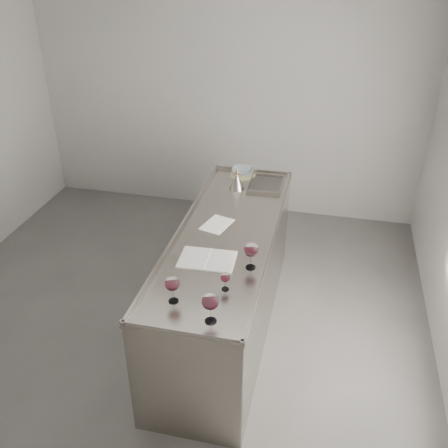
% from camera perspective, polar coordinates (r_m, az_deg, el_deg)
% --- Properties ---
extents(room_shell, '(4.54, 5.04, 2.84)m').
position_cam_1_polar(room_shell, '(3.60, -8.62, 3.86)').
color(room_shell, '#4C4A48').
rests_on(room_shell, ground).
extents(counter, '(0.77, 2.42, 0.97)m').
position_cam_1_polar(counter, '(4.20, 0.24, -6.43)').
color(counter, gray).
rests_on(counter, ground).
extents(wine_glass_left, '(0.10, 0.10, 0.19)m').
position_cam_1_polar(wine_glass_left, '(3.17, -5.91, -6.85)').
color(wine_glass_left, white).
rests_on(wine_glass_left, counter).
extents(wine_glass_middle, '(0.11, 0.11, 0.21)m').
position_cam_1_polar(wine_glass_middle, '(2.99, -1.57, -8.90)').
color(wine_glass_middle, white).
rests_on(wine_glass_middle, counter).
extents(wine_glass_right, '(0.10, 0.10, 0.20)m').
position_cam_1_polar(wine_glass_right, '(3.45, 3.12, -3.01)').
color(wine_glass_right, white).
rests_on(wine_glass_right, counter).
extents(wine_glass_small, '(0.06, 0.06, 0.13)m').
position_cam_1_polar(wine_glass_small, '(3.27, 0.14, -6.18)').
color(wine_glass_small, white).
rests_on(wine_glass_small, counter).
extents(notebook, '(0.41, 0.30, 0.02)m').
position_cam_1_polar(notebook, '(3.61, -1.93, -4.06)').
color(notebook, white).
rests_on(notebook, counter).
extents(loose_paper_top, '(0.26, 0.32, 0.00)m').
position_cam_1_polar(loose_paper_top, '(4.04, -0.79, -0.04)').
color(loose_paper_top, white).
rests_on(loose_paper_top, counter).
extents(trivet, '(0.30, 0.30, 0.02)m').
position_cam_1_polar(trivet, '(4.88, 2.17, 5.65)').
color(trivet, '#CABA82').
rests_on(trivet, counter).
extents(ceramic_bowl, '(0.23, 0.23, 0.05)m').
position_cam_1_polar(ceramic_bowl, '(4.87, 2.18, 6.04)').
color(ceramic_bowl, gray).
rests_on(ceramic_bowl, trivet).
extents(wine_funnel, '(0.14, 0.14, 0.21)m').
position_cam_1_polar(wine_funnel, '(4.59, 1.49, 4.76)').
color(wine_funnel, '#9C958B').
rests_on(wine_funnel, counter).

